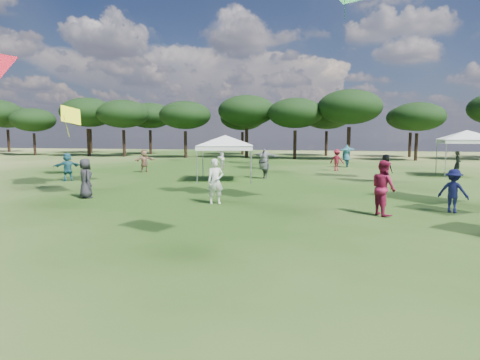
# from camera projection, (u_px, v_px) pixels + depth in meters

# --- Properties ---
(tree_line) EXTENTS (108.78, 17.63, 7.77)m
(tree_line) POSITION_uv_depth(u_px,v_px,m) (340.00, 111.00, 46.41)
(tree_line) COLOR black
(tree_line) RESTS_ON ground
(tent_left) EXTENTS (6.31, 6.31, 2.99)m
(tent_left) POSITION_uv_depth(u_px,v_px,m) (225.00, 137.00, 23.53)
(tent_left) COLOR gray
(tent_left) RESTS_ON ground
(tent_right) EXTENTS (6.24, 6.24, 3.31)m
(tent_right) POSITION_uv_depth(u_px,v_px,m) (467.00, 132.00, 25.82)
(tent_right) COLOR gray
(tent_right) RESTS_ON ground
(festival_crowd) EXTENTS (28.65, 22.49, 1.90)m
(festival_crowd) POSITION_uv_depth(u_px,v_px,m) (297.00, 165.00, 24.74)
(festival_crowd) COLOR black
(festival_crowd) RESTS_ON ground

